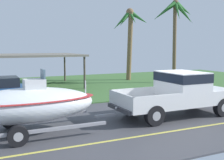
% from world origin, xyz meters
% --- Properties ---
extents(ground, '(36.00, 22.00, 0.11)m').
position_xyz_m(ground, '(0.00, 8.38, -0.01)').
color(ground, '#424247').
extents(pickup_truck_towing, '(5.54, 2.13, 1.93)m').
position_xyz_m(pickup_truck_towing, '(0.47, -0.00, 1.06)').
color(pickup_truck_towing, silver).
rests_on(pickup_truck_towing, ground).
extents(boat_on_trailer, '(5.97, 2.31, 2.25)m').
position_xyz_m(boat_on_trailer, '(-6.07, -0.00, 1.04)').
color(boat_on_trailer, gray).
rests_on(boat_on_trailer, ground).
extents(carport_awning, '(6.25, 5.42, 2.44)m').
position_xyz_m(carport_awning, '(-3.68, 11.31, 2.33)').
color(carport_awning, '#4C4238').
rests_on(carport_awning, ground).
extents(palm_tree_mid, '(3.49, 2.93, 6.70)m').
position_xyz_m(palm_tree_mid, '(6.98, 9.05, 5.33)').
color(palm_tree_mid, brown).
rests_on(palm_tree_mid, ground).
extents(palm_tree_far_left, '(3.16, 3.03, 6.26)m').
position_xyz_m(palm_tree_far_left, '(4.60, 12.12, 4.68)').
color(palm_tree_far_left, brown).
rests_on(palm_tree_far_left, ground).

